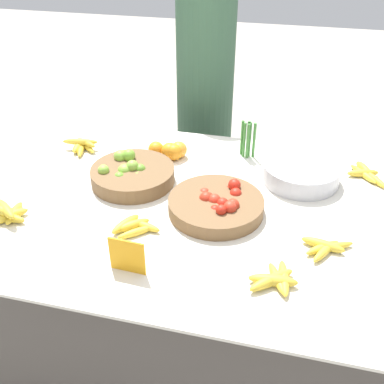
{
  "coord_description": "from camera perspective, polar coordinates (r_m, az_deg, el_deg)",
  "views": [
    {
      "loc": [
        0.33,
        -1.34,
        1.66
      ],
      "look_at": [
        0.0,
        0.0,
        0.74
      ],
      "focal_mm": 42.0,
      "sensor_mm": 36.0,
      "label": 1
    }
  ],
  "objects": [
    {
      "name": "banana_bunch_front_left",
      "position": [
        1.56,
        -7.48,
        -4.35
      ],
      "size": [
        0.17,
        0.15,
        0.03
      ],
      "color": "gold",
      "rests_on": "market_table"
    },
    {
      "name": "banana_bunch_middle_left",
      "position": [
        1.72,
        -22.79,
        -2.65
      ],
      "size": [
        0.17,
        0.18,
        0.06
      ],
      "color": "gold",
      "rests_on": "market_table"
    },
    {
      "name": "lime_bowl",
      "position": [
        1.81,
        -7.57,
        2.26
      ],
      "size": [
        0.33,
        0.33,
        0.1
      ],
      "color": "brown",
      "rests_on": "market_table"
    },
    {
      "name": "vendor_person",
      "position": [
        2.56,
        1.64,
        11.76
      ],
      "size": [
        0.31,
        0.31,
        1.54
      ],
      "color": "#385B42",
      "rests_on": "ground_plane"
    },
    {
      "name": "orange_pile",
      "position": [
        1.97,
        -2.79,
        5.28
      ],
      "size": [
        0.17,
        0.1,
        0.07
      ],
      "color": "orange",
      "rests_on": "market_table"
    },
    {
      "name": "banana_bunch_front_center",
      "position": [
        1.97,
        21.19,
        2.22
      ],
      "size": [
        0.16,
        0.19,
        0.03
      ],
      "color": "gold",
      "rests_on": "market_table"
    },
    {
      "name": "metal_bowl",
      "position": [
        1.85,
        13.64,
        2.4
      ],
      "size": [
        0.31,
        0.31,
        0.07
      ],
      "color": "#B7B7BF",
      "rests_on": "market_table"
    },
    {
      "name": "banana_bunch_back_center",
      "position": [
        1.37,
        10.57,
        -10.87
      ],
      "size": [
        0.15,
        0.16,
        0.04
      ],
      "color": "gold",
      "rests_on": "market_table"
    },
    {
      "name": "price_sign",
      "position": [
        1.37,
        -8.25,
        -8.07
      ],
      "size": [
        0.11,
        0.01,
        0.12
      ],
      "rotation": [
        0.0,
        0.0,
        -0.05
      ],
      "color": "orange",
      "rests_on": "market_table"
    },
    {
      "name": "banana_bunch_front_right",
      "position": [
        2.1,
        -13.81,
        5.79
      ],
      "size": [
        0.17,
        0.16,
        0.05
      ],
      "color": "gold",
      "rests_on": "market_table"
    },
    {
      "name": "veg_bundle",
      "position": [
        1.97,
        7.09,
        6.62
      ],
      "size": [
        0.07,
        0.04,
        0.16
      ],
      "color": "#4C8E42",
      "rests_on": "market_table"
    },
    {
      "name": "tomato_basket",
      "position": [
        1.63,
        3.12,
        -1.61
      ],
      "size": [
        0.35,
        0.35,
        0.09
      ],
      "color": "brown",
      "rests_on": "market_table"
    },
    {
      "name": "banana_bunch_middle_right",
      "position": [
        1.52,
        16.56,
        -6.75
      ],
      "size": [
        0.17,
        0.14,
        0.03
      ],
      "color": "gold",
      "rests_on": "market_table"
    },
    {
      "name": "ground_plane",
      "position": [
        2.16,
        -0.0,
        -16.75
      ],
      "size": [
        12.0,
        12.0,
        0.0
      ],
      "primitive_type": "plane",
      "color": "#ADA599"
    },
    {
      "name": "market_table",
      "position": [
        1.9,
        -0.0,
        -10.02
      ],
      "size": [
        1.66,
        1.16,
        0.69
      ],
      "color": "#4C4742",
      "rests_on": "ground_plane"
    }
  ]
}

